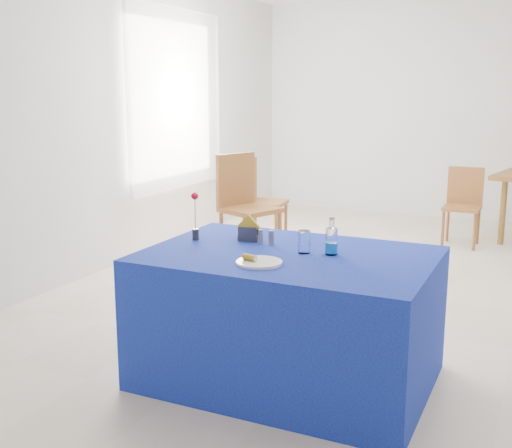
{
  "coord_description": "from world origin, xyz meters",
  "views": [
    {
      "loc": [
        1.26,
        -5.06,
        1.67
      ],
      "look_at": [
        -0.24,
        -1.86,
        0.92
      ],
      "focal_mm": 45.0,
      "sensor_mm": 36.0,
      "label": 1
    }
  ],
  "objects_px": {
    "water_bottle": "(331,242)",
    "chair_win_a": "(244,200)",
    "plate": "(259,262)",
    "blue_table": "(288,317)",
    "chair_bg_left": "(463,201)",
    "chair_win_b": "(258,195)"
  },
  "relations": [
    {
      "from": "water_bottle",
      "to": "chair_win_b",
      "type": "distance_m",
      "value": 3.39
    },
    {
      "from": "plate",
      "to": "chair_win_b",
      "type": "relative_size",
      "value": 0.26
    },
    {
      "from": "water_bottle",
      "to": "chair_win_b",
      "type": "height_order",
      "value": "water_bottle"
    },
    {
      "from": "chair_bg_left",
      "to": "chair_win_a",
      "type": "distance_m",
      "value": 2.45
    },
    {
      "from": "blue_table",
      "to": "chair_win_a",
      "type": "xyz_separation_m",
      "value": [
        -1.4,
        2.27,
        0.23
      ]
    },
    {
      "from": "water_bottle",
      "to": "chair_win_b",
      "type": "relative_size",
      "value": 0.23
    },
    {
      "from": "blue_table",
      "to": "water_bottle",
      "type": "relative_size",
      "value": 7.44
    },
    {
      "from": "chair_win_b",
      "to": "water_bottle",
      "type": "bearing_deg",
      "value": -153.75
    },
    {
      "from": "blue_table",
      "to": "plate",
      "type": "bearing_deg",
      "value": -101.77
    },
    {
      "from": "water_bottle",
      "to": "blue_table",
      "type": "bearing_deg",
      "value": -162.09
    },
    {
      "from": "plate",
      "to": "water_bottle",
      "type": "xyz_separation_m",
      "value": [
        0.28,
        0.35,
        0.06
      ]
    },
    {
      "from": "water_bottle",
      "to": "chair_win_a",
      "type": "height_order",
      "value": "chair_win_a"
    },
    {
      "from": "plate",
      "to": "blue_table",
      "type": "xyz_separation_m",
      "value": [
        0.06,
        0.28,
        -0.39
      ]
    },
    {
      "from": "water_bottle",
      "to": "chair_win_a",
      "type": "distance_m",
      "value": 2.74
    },
    {
      "from": "chair_win_b",
      "to": "chair_bg_left",
      "type": "bearing_deg",
      "value": -70.83
    },
    {
      "from": "chair_win_a",
      "to": "chair_bg_left",
      "type": "bearing_deg",
      "value": -27.7
    },
    {
      "from": "plate",
      "to": "blue_table",
      "type": "relative_size",
      "value": 0.15
    },
    {
      "from": "plate",
      "to": "blue_table",
      "type": "distance_m",
      "value": 0.48
    },
    {
      "from": "blue_table",
      "to": "chair_win_a",
      "type": "relative_size",
      "value": 1.52
    },
    {
      "from": "blue_table",
      "to": "water_bottle",
      "type": "distance_m",
      "value": 0.51
    },
    {
      "from": "blue_table",
      "to": "chair_bg_left",
      "type": "height_order",
      "value": "chair_bg_left"
    },
    {
      "from": "blue_table",
      "to": "chair_win_b",
      "type": "xyz_separation_m",
      "value": [
        -1.56,
        2.94,
        0.16
      ]
    }
  ]
}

